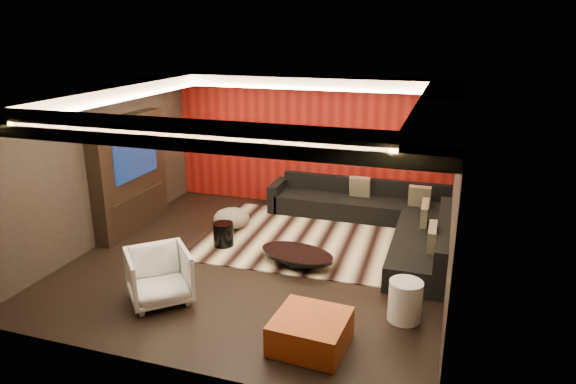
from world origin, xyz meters
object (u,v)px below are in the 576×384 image
(coffee_table, at_px, (297,258))
(drum_stool, at_px, (223,234))
(orange_ottoman, at_px, (311,331))
(armchair, at_px, (159,276))
(white_side_table, at_px, (405,301))
(sectional_sofa, at_px, (380,219))

(coffee_table, xyz_separation_m, drum_stool, (-1.47, 0.33, 0.10))
(coffee_table, distance_m, orange_ottoman, 2.23)
(coffee_table, height_order, drum_stool, drum_stool)
(armchair, bearing_deg, orange_ottoman, -51.93)
(orange_ottoman, distance_m, armchair, 2.38)
(orange_ottoman, xyz_separation_m, armchair, (-2.34, 0.38, 0.19))
(coffee_table, relative_size, drum_stool, 3.02)
(drum_stool, relative_size, orange_ottoman, 0.48)
(coffee_table, xyz_separation_m, white_side_table, (1.85, -1.12, 0.15))
(white_side_table, distance_m, orange_ottoman, 1.41)
(white_side_table, bearing_deg, drum_stool, 156.38)
(sectional_sofa, bearing_deg, coffee_table, -120.11)
(orange_ottoman, height_order, armchair, armchair)
(orange_ottoman, bearing_deg, sectional_sofa, 86.08)
(coffee_table, relative_size, armchair, 1.50)
(white_side_table, bearing_deg, sectional_sofa, 104.37)
(white_side_table, relative_size, sectional_sofa, 0.15)
(drum_stool, xyz_separation_m, orange_ottoman, (2.29, -2.41, -0.04))
(white_side_table, xyz_separation_m, orange_ottoman, (-1.04, -0.95, -0.09))
(white_side_table, bearing_deg, orange_ottoman, -137.34)
(white_side_table, distance_m, armchair, 3.42)
(white_side_table, height_order, orange_ottoman, white_side_table)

